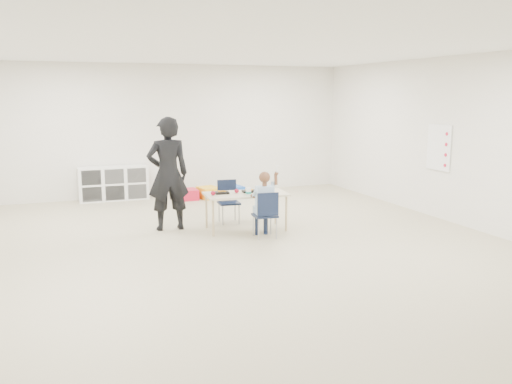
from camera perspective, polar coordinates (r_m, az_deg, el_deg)
name	(u,v)px	position (r m, az deg, el deg)	size (l,w,h in m)	color
room	(233,150)	(7.52, -2.40, 4.40)	(9.00, 9.02, 2.80)	#B5AA8B
table	(246,211)	(8.75, -1.07, -2.03)	(1.36, 0.75, 0.60)	beige
chair_near	(265,214)	(8.26, 0.94, -2.36)	(0.35, 0.33, 0.72)	#101A32
chair_far	(229,202)	(9.22, -2.87, -1.05)	(0.35, 0.33, 0.72)	#101A32
child	(265,201)	(8.22, 0.94, -0.95)	(0.48, 0.48, 1.14)	#B1D1F0
lunch_tray_near	(249,191)	(8.76, -0.70, 0.07)	(0.22, 0.16, 0.03)	black
lunch_tray_far	(222,193)	(8.65, -3.62, -0.08)	(0.22, 0.16, 0.03)	black
milk_carton	(248,191)	(8.59, -0.81, 0.10)	(0.07, 0.07, 0.10)	white
bread_roll	(267,191)	(8.67, 1.14, 0.08)	(0.09, 0.09, 0.07)	tan
apple_near	(237,191)	(8.68, -2.05, 0.11)	(0.07, 0.07, 0.07)	maroon
apple_far	(213,193)	(8.51, -4.54, -0.12)	(0.07, 0.07, 0.07)	maroon
cubby_shelf	(114,183)	(11.58, -14.76, 0.89)	(1.40, 0.40, 0.70)	white
rules_poster	(439,147)	(10.01, 18.69, 4.46)	(0.02, 0.60, 0.80)	white
adult	(168,174)	(8.76, -9.26, 1.88)	(0.66, 0.44, 1.82)	black
bin_red	(188,194)	(11.39, -7.12, -0.24)	(0.34, 0.44, 0.22)	red
bin_yellow	(209,193)	(11.48, -5.01, -0.07)	(0.37, 0.48, 0.24)	yellow
bin_blue	(233,191)	(11.63, -2.46, 0.09)	(0.37, 0.47, 0.23)	blue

